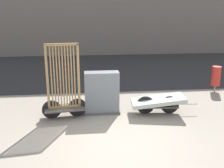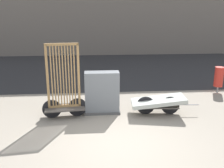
{
  "view_description": "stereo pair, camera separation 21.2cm",
  "coord_description": "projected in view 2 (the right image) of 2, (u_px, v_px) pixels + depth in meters",
  "views": [
    {
      "loc": [
        -0.82,
        -5.76,
        3.25
      ],
      "look_at": [
        0.0,
        1.95,
        1.04
      ],
      "focal_mm": 42.0,
      "sensor_mm": 36.0,
      "label": 1
    },
    {
      "loc": [
        -0.61,
        -5.78,
        3.25
      ],
      "look_at": [
        0.0,
        1.95,
        1.04
      ],
      "focal_mm": 42.0,
      "sensor_mm": 36.0,
      "label": 2
    }
  ],
  "objects": [
    {
      "name": "bike_cart_with_mattress",
      "position": [
        158.0,
        102.0,
        8.35
      ],
      "size": [
        2.18,
        0.94,
        0.61
      ],
      "rotation": [
        0.0,
        0.0,
        -0.07
      ],
      "color": "#4C4742",
      "rests_on": "ground_plane"
    },
    {
      "name": "bike_cart_with_bedframe",
      "position": [
        64.0,
        92.0,
        8.02
      ],
      "size": [
        1.99,
        0.8,
        2.31
      ],
      "rotation": [
        0.0,
        0.0,
        0.11
      ],
      "color": "#4C4742",
      "rests_on": "ground_plane"
    },
    {
      "name": "trash_bin",
      "position": [
        219.0,
        77.0,
        10.49
      ],
      "size": [
        0.35,
        0.35,
        1.05
      ],
      "color": "gray",
      "rests_on": "ground_plane"
    },
    {
      "name": "utility_cabinet",
      "position": [
        102.0,
        94.0,
        8.4
      ],
      "size": [
        1.15,
        0.48,
        1.37
      ],
      "color": "#4C4C4C",
      "rests_on": "ground_plane"
    },
    {
      "name": "road_strip",
      "position": [
        103.0,
        68.0,
        15.01
      ],
      "size": [
        56.0,
        9.05,
        0.01
      ],
      "color": "#2D2D30",
      "rests_on": "ground_plane"
    },
    {
      "name": "ground_plane",
      "position": [
        118.0,
        146.0,
        6.48
      ],
      "size": [
        60.0,
        60.0,
        0.0
      ],
      "primitive_type": "plane",
      "color": "gray"
    }
  ]
}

